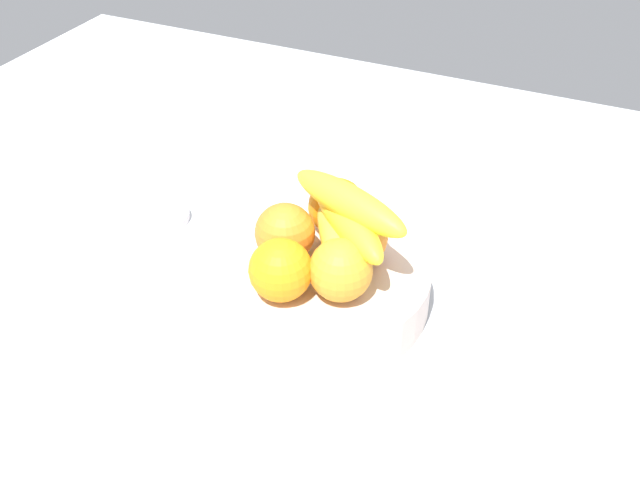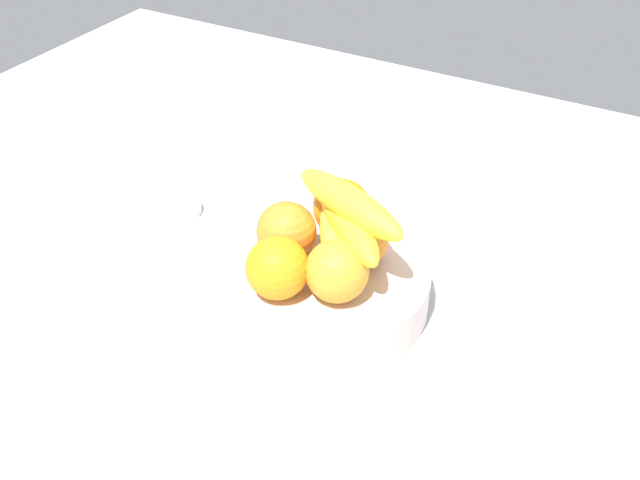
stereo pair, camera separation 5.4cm
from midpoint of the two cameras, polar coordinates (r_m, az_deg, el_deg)
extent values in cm
cube|color=#B0B6BC|center=(91.32, -0.21, -6.00)|extent=(180.00, 140.00, 3.00)
cylinder|color=beige|center=(89.27, -1.75, -3.53)|extent=(26.49, 26.49, 5.59)
sphere|color=orange|center=(81.58, -4.99, -2.38)|extent=(7.22, 7.22, 7.22)
sphere|color=orange|center=(81.28, -0.31, -2.39)|extent=(7.22, 7.22, 7.22)
sphere|color=orange|center=(86.17, 1.12, 0.23)|extent=(7.22, 7.22, 7.22)
sphere|color=orange|center=(91.22, -0.40, 2.57)|extent=(7.22, 7.22, 7.22)
sphere|color=orange|center=(87.29, -4.41, 0.66)|extent=(7.22, 7.22, 7.22)
ellipsoid|color=yellow|center=(88.10, 0.37, -0.14)|extent=(10.00, 17.27, 4.00)
ellipsoid|color=yellow|center=(86.22, -0.59, 0.75)|extent=(11.97, 16.72, 4.00)
ellipsoid|color=yellow|center=(84.13, 0.09, 1.56)|extent=(15.14, 14.55, 4.00)
ellipsoid|color=yellow|center=(83.10, 0.39, 2.91)|extent=(17.26, 10.06, 4.00)
cylinder|color=silver|center=(107.51, -13.50, 1.78)|extent=(7.51, 7.51, 1.08)
camera|label=1|loc=(0.03, -91.84, -1.39)|focal=41.27mm
camera|label=2|loc=(0.03, 88.16, 1.39)|focal=41.27mm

